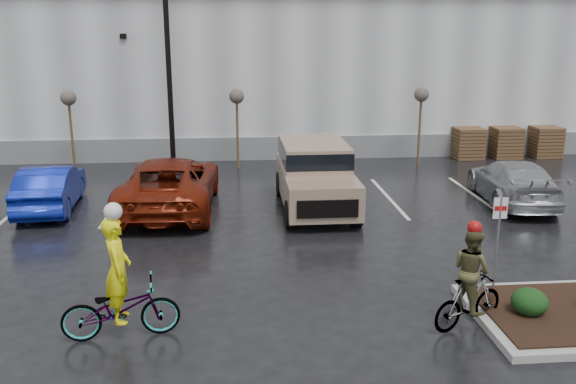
{
  "coord_description": "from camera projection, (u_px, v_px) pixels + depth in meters",
  "views": [
    {
      "loc": [
        -1.61,
        -11.35,
        5.54
      ],
      "look_at": [
        -0.23,
        4.24,
        1.3
      ],
      "focal_mm": 38.0,
      "sensor_mm": 36.0,
      "label": 1
    }
  ],
  "objects": [
    {
      "name": "ground",
      "position": [
        317.0,
        307.0,
        12.5
      ],
      "size": [
        120.0,
        120.0,
        0.0
      ],
      "primitive_type": "plane",
      "color": "black",
      "rests_on": "ground"
    },
    {
      "name": "warehouse",
      "position": [
        263.0,
        64.0,
        32.69
      ],
      "size": [
        60.5,
        15.5,
        7.2
      ],
      "color": "#ABAEB0",
      "rests_on": "ground"
    },
    {
      "name": "wooded_ridge",
      "position": [
        251.0,
        56.0,
        54.98
      ],
      "size": [
        80.0,
        25.0,
        6.0
      ],
      "primitive_type": "cube",
      "color": "#253E1A",
      "rests_on": "ground"
    },
    {
      "name": "lamppost",
      "position": [
        166.0,
        23.0,
        22.21
      ],
      "size": [
        0.5,
        1.0,
        9.22
      ],
      "color": "black",
      "rests_on": "ground"
    },
    {
      "name": "sapling_west",
      "position": [
        69.0,
        102.0,
        23.6
      ],
      "size": [
        0.6,
        0.6,
        3.2
      ],
      "color": "#503620",
      "rests_on": "ground"
    },
    {
      "name": "sapling_mid",
      "position": [
        237.0,
        101.0,
        24.16
      ],
      "size": [
        0.6,
        0.6,
        3.2
      ],
      "color": "#503620",
      "rests_on": "ground"
    },
    {
      "name": "sapling_east",
      "position": [
        421.0,
        99.0,
        24.8
      ],
      "size": [
        0.6,
        0.6,
        3.2
      ],
      "color": "#503620",
      "rests_on": "ground"
    },
    {
      "name": "pallet_stack_a",
      "position": [
        468.0,
        143.0,
        26.51
      ],
      "size": [
        1.2,
        1.2,
        1.35
      ],
      "primitive_type": "cube",
      "color": "#503620",
      "rests_on": "ground"
    },
    {
      "name": "pallet_stack_b",
      "position": [
        505.0,
        142.0,
        26.65
      ],
      "size": [
        1.2,
        1.2,
        1.35
      ],
      "primitive_type": "cube",
      "color": "#503620",
      "rests_on": "ground"
    },
    {
      "name": "pallet_stack_c",
      "position": [
        545.0,
        142.0,
        26.81
      ],
      "size": [
        1.2,
        1.2,
        1.35
      ],
      "primitive_type": "cube",
      "color": "#503620",
      "rests_on": "ground"
    },
    {
      "name": "shrub_a",
      "position": [
        530.0,
        302.0,
        11.77
      ],
      "size": [
        0.7,
        0.7,
        0.52
      ],
      "primitive_type": "ellipsoid",
      "color": "black",
      "rests_on": "curb_island"
    },
    {
      "name": "fire_lane_sign",
      "position": [
        498.0,
        233.0,
        12.65
      ],
      "size": [
        0.3,
        0.05,
        2.2
      ],
      "color": "gray",
      "rests_on": "ground"
    },
    {
      "name": "car_blue",
      "position": [
        50.0,
        187.0,
        19.02
      ],
      "size": [
        1.84,
        4.42,
        1.42
      ],
      "primitive_type": "imported",
      "rotation": [
        0.0,
        0.0,
        3.22
      ],
      "color": "#0E1E9B",
      "rests_on": "ground"
    },
    {
      "name": "car_red",
      "position": [
        170.0,
        183.0,
        19.0
      ],
      "size": [
        2.96,
        6.06,
        1.66
      ],
      "primitive_type": "imported",
      "rotation": [
        0.0,
        0.0,
        3.11
      ],
      "color": "maroon",
      "rests_on": "ground"
    },
    {
      "name": "suv_tan",
      "position": [
        316.0,
        177.0,
        18.97
      ],
      "size": [
        2.2,
        5.1,
        2.06
      ],
      "primitive_type": null,
      "color": "gray",
      "rests_on": "ground"
    },
    {
      "name": "car_far_silver",
      "position": [
        513.0,
        182.0,
        19.77
      ],
      "size": [
        2.51,
        5.03,
        1.4
      ],
      "primitive_type": "imported",
      "rotation": [
        0.0,
        0.0,
        3.02
      ],
      "color": "#A8AAB0",
      "rests_on": "ground"
    },
    {
      "name": "cyclist_hivis",
      "position": [
        120.0,
        297.0,
        11.08
      ],
      "size": [
        2.21,
        1.02,
        2.59
      ],
      "rotation": [
        0.0,
        0.0,
        1.7
      ],
      "color": "#3F3F44",
      "rests_on": "ground"
    },
    {
      "name": "cyclist_olive",
      "position": [
        470.0,
        288.0,
        11.48
      ],
      "size": [
        1.68,
        1.12,
        2.12
      ],
      "rotation": [
        0.0,
        0.0,
        2.01
      ],
      "color": "#3F3F44",
      "rests_on": "ground"
    }
  ]
}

